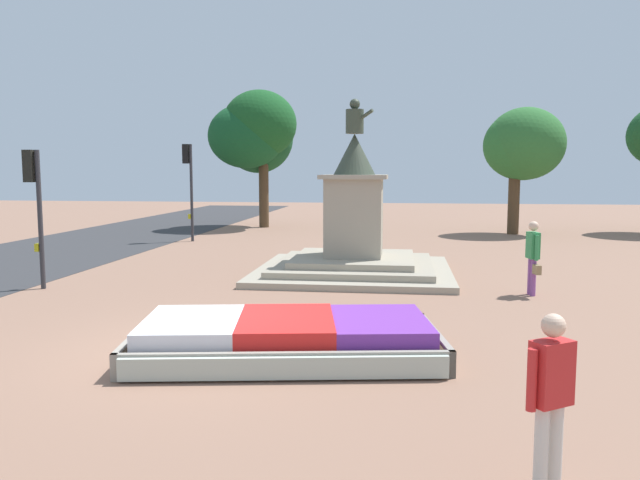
{
  "coord_description": "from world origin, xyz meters",
  "views": [
    {
      "loc": [
        3.36,
        -9.73,
        2.99
      ],
      "look_at": [
        1.54,
        4.17,
        1.41
      ],
      "focal_mm": 35.0,
      "sensor_mm": 36.0,
      "label": 1
    }
  ],
  "objects_px": {
    "statue_monument": "(354,239)",
    "traffic_light_far_corner": "(189,175)",
    "pedestrian_with_handbag": "(533,253)",
    "flower_planter": "(286,339)",
    "traffic_light_mid_block": "(35,193)",
    "pedestrian_crossing_plaza": "(551,390)"
  },
  "relations": [
    {
      "from": "flower_planter",
      "to": "traffic_light_mid_block",
      "type": "xyz_separation_m",
      "value": [
        -7.27,
        4.88,
        2.12
      ]
    },
    {
      "from": "pedestrian_with_handbag",
      "to": "statue_monument",
      "type": "bearing_deg",
      "value": 150.59
    },
    {
      "from": "pedestrian_with_handbag",
      "to": "pedestrian_crossing_plaza",
      "type": "bearing_deg",
      "value": -100.4
    },
    {
      "from": "flower_planter",
      "to": "pedestrian_with_handbag",
      "type": "xyz_separation_m",
      "value": [
        4.94,
        5.62,
        0.73
      ]
    },
    {
      "from": "statue_monument",
      "to": "traffic_light_far_corner",
      "type": "bearing_deg",
      "value": 135.17
    },
    {
      "from": "traffic_light_far_corner",
      "to": "flower_planter",
      "type": "bearing_deg",
      "value": -65.75
    },
    {
      "from": "pedestrian_with_handbag",
      "to": "pedestrian_crossing_plaza",
      "type": "height_order",
      "value": "pedestrian_with_handbag"
    },
    {
      "from": "traffic_light_mid_block",
      "to": "pedestrian_crossing_plaza",
      "type": "relative_size",
      "value": 2.05
    },
    {
      "from": "traffic_light_mid_block",
      "to": "pedestrian_crossing_plaza",
      "type": "bearing_deg",
      "value": -39.98
    },
    {
      "from": "statue_monument",
      "to": "traffic_light_mid_block",
      "type": "height_order",
      "value": "statue_monument"
    },
    {
      "from": "pedestrian_crossing_plaza",
      "to": "statue_monument",
      "type": "bearing_deg",
      "value": 102.76
    },
    {
      "from": "traffic_light_mid_block",
      "to": "traffic_light_far_corner",
      "type": "distance_m",
      "value": 10.71
    },
    {
      "from": "statue_monument",
      "to": "pedestrian_crossing_plaza",
      "type": "distance_m",
      "value": 12.33
    },
    {
      "from": "statue_monument",
      "to": "traffic_light_mid_block",
      "type": "xyz_separation_m",
      "value": [
        -7.74,
        -3.26,
        1.39
      ]
    },
    {
      "from": "statue_monument",
      "to": "traffic_light_mid_block",
      "type": "bearing_deg",
      "value": -157.18
    },
    {
      "from": "flower_planter",
      "to": "pedestrian_with_handbag",
      "type": "relative_size",
      "value": 2.95
    },
    {
      "from": "pedestrian_crossing_plaza",
      "to": "pedestrian_with_handbag",
      "type": "bearing_deg",
      "value": 79.6
    },
    {
      "from": "traffic_light_far_corner",
      "to": "pedestrian_crossing_plaza",
      "type": "height_order",
      "value": "traffic_light_far_corner"
    },
    {
      "from": "traffic_light_far_corner",
      "to": "pedestrian_with_handbag",
      "type": "xyz_separation_m",
      "value": [
        11.96,
        -9.96,
        -1.76
      ]
    },
    {
      "from": "flower_planter",
      "to": "traffic_light_mid_block",
      "type": "distance_m",
      "value": 9.01
    },
    {
      "from": "flower_planter",
      "to": "traffic_light_far_corner",
      "type": "bearing_deg",
      "value": 114.25
    },
    {
      "from": "traffic_light_far_corner",
      "to": "pedestrian_with_handbag",
      "type": "distance_m",
      "value": 15.66
    }
  ]
}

